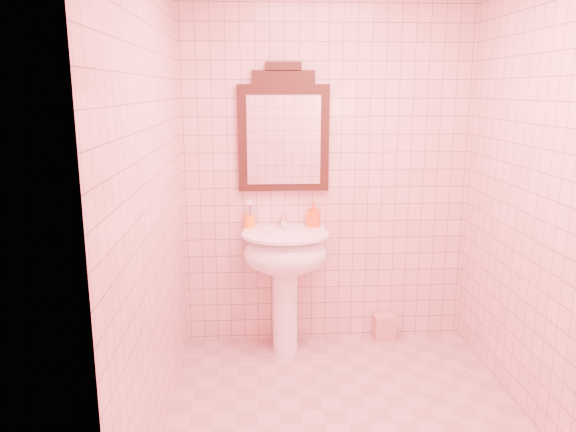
{
  "coord_description": "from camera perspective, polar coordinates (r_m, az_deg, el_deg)",
  "views": [
    {
      "loc": [
        -0.49,
        -2.74,
        1.8
      ],
      "look_at": [
        -0.3,
        0.55,
        1.05
      ],
      "focal_mm": 35.0,
      "sensor_mm": 36.0,
      "label": 1
    }
  ],
  "objects": [
    {
      "name": "floor",
      "position": [
        3.31,
        6.14,
        -20.18
      ],
      "size": [
        2.2,
        2.2,
        0.0
      ],
      "primitive_type": "plane",
      "color": "tan",
      "rests_on": "ground"
    },
    {
      "name": "soap_dispenser",
      "position": [
        3.89,
        2.59,
        0.15
      ],
      "size": [
        0.1,
        0.1,
        0.17
      ],
      "primitive_type": "imported",
      "rotation": [
        0.0,
        0.0,
        -0.39
      ],
      "color": "#E35413",
      "rests_on": "pedestal_sink"
    },
    {
      "name": "pedestal_sink",
      "position": [
        3.79,
        -0.28,
        -4.68
      ],
      "size": [
        0.58,
        0.58,
        0.86
      ],
      "color": "white",
      "rests_on": "floor"
    },
    {
      "name": "faucet",
      "position": [
        3.85,
        -0.39,
        -0.4
      ],
      "size": [
        0.04,
        0.16,
        0.11
      ],
      "color": "white",
      "rests_on": "pedestal_sink"
    },
    {
      "name": "mirror",
      "position": [
        3.83,
        -0.45,
        8.48
      ],
      "size": [
        0.62,
        0.06,
        0.86
      ],
      "color": "black",
      "rests_on": "back_wall"
    },
    {
      "name": "toothbrush_cup",
      "position": [
        3.87,
        -3.93,
        -0.49
      ],
      "size": [
        0.07,
        0.07,
        0.17
      ],
      "rotation": [
        0.0,
        0.0,
        0.26
      ],
      "color": "orange",
      "rests_on": "pedestal_sink"
    },
    {
      "name": "back_wall",
      "position": [
        3.91,
        3.97,
        4.68
      ],
      "size": [
        2.0,
        0.02,
        2.5
      ],
      "primitive_type": "cube",
      "color": "beige",
      "rests_on": "floor"
    },
    {
      "name": "towel",
      "position": [
        4.25,
        9.77,
        -11.07
      ],
      "size": [
        0.16,
        0.11,
        0.19
      ],
      "primitive_type": "cube",
      "rotation": [
        0.0,
        0.0,
        0.07
      ],
      "color": "tan",
      "rests_on": "floor"
    }
  ]
}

